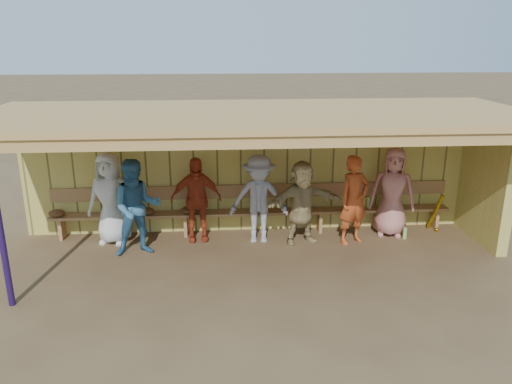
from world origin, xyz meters
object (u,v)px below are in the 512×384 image
at_px(player_e, 259,199).
at_px(player_h, 392,192).
at_px(player_f, 302,202).
at_px(player_d, 196,199).
at_px(player_b, 111,198).
at_px(player_g, 354,200).
at_px(player_c, 137,208).
at_px(bench, 253,206).

relative_size(player_e, player_h, 0.97).
bearing_deg(player_f, player_d, 156.70).
bearing_deg(player_d, player_b, 175.73).
relative_size(player_g, player_h, 0.96).
distance_m(player_c, player_g, 3.84).
distance_m(player_b, player_c, 0.78).
xyz_separation_m(player_h, bench, (-2.60, 0.32, -0.32)).
height_order(player_e, bench, player_e).
distance_m(player_d, player_f, 1.93).
relative_size(player_b, player_h, 1.00).
bearing_deg(player_f, player_g, -20.46).
bearing_deg(player_h, player_e, -159.04).
xyz_separation_m(player_b, player_h, (5.20, -0.02, 0.00)).
xyz_separation_m(player_e, player_g, (1.71, -0.18, -0.00)).
xyz_separation_m(player_b, player_c, (0.55, -0.55, 0.00)).
bearing_deg(player_c, player_d, 17.51).
xyz_separation_m(player_b, bench, (2.60, 0.31, -0.32)).
bearing_deg(player_e, bench, 103.50).
bearing_deg(player_b, player_f, 7.04).
relative_size(player_d, player_g, 0.97).
relative_size(player_h, bench, 0.22).
relative_size(player_b, player_d, 1.07).
distance_m(player_b, player_e, 2.68).
distance_m(player_d, player_g, 2.87).
relative_size(player_f, bench, 0.20).
xyz_separation_m(player_d, player_f, (1.91, -0.26, -0.02)).
bearing_deg(bench, player_g, -20.00).
bearing_deg(bench, player_b, -173.30).
distance_m(player_b, bench, 2.64).
bearing_deg(player_e, player_b, -178.94).
bearing_deg(player_f, player_c, 170.22).
bearing_deg(player_g, player_e, 150.46).
xyz_separation_m(player_b, player_f, (3.45, -0.26, -0.08)).
bearing_deg(player_c, player_g, -8.68).
height_order(player_f, bench, player_f).
bearing_deg(player_c, player_b, 123.08).
xyz_separation_m(player_f, player_h, (1.76, 0.24, 0.08)).
bearing_deg(player_e, player_h, 7.82).
bearing_deg(player_g, player_h, -1.89).
distance_m(player_b, player_f, 3.46).
distance_m(player_e, bench, 0.56).
bearing_deg(player_f, player_h, -7.60).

